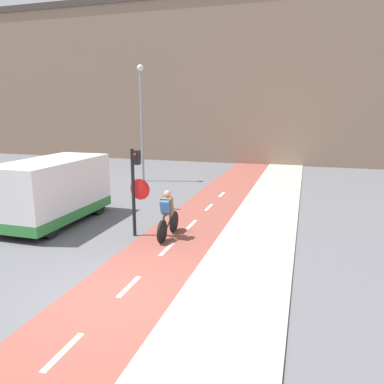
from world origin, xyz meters
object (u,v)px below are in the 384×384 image
object	(u,v)px
traffic_light_pole	(136,183)
cyclist_near	(168,216)
van	(53,192)
street_lamp_far	(141,111)

from	to	relation	value
traffic_light_pole	cyclist_near	world-z (taller)	traffic_light_pole
traffic_light_pole	van	bearing A→B (deg)	172.59
traffic_light_pole	street_lamp_far	size ratio (longest dim) A/B	0.45
cyclist_near	van	world-z (taller)	van
traffic_light_pole	cyclist_near	distance (m)	1.47
traffic_light_pole	street_lamp_far	xyz separation A→B (m)	(-3.74, 8.82, 2.16)
traffic_light_pole	van	xyz separation A→B (m)	(-3.47, 0.45, -0.64)
traffic_light_pole	street_lamp_far	distance (m)	9.82
cyclist_near	van	xyz separation A→B (m)	(-4.50, 0.33, 0.41)
street_lamp_far	cyclist_near	world-z (taller)	street_lamp_far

